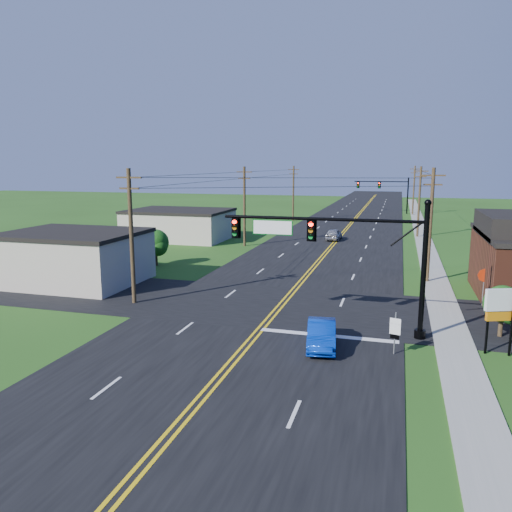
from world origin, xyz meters
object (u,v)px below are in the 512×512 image
(route_sign, at_px, (395,330))
(stop_sign, at_px, (484,279))
(signal_mast_far, at_px, (384,189))
(signal_mast_main, at_px, (339,248))
(blue_car, at_px, (321,335))

(route_sign, height_order, stop_sign, stop_sign)
(signal_mast_far, relative_size, route_sign, 5.08)
(signal_mast_far, bearing_deg, signal_mast_main, -90.08)
(signal_mast_far, height_order, stop_sign, signal_mast_far)
(signal_mast_main, height_order, stop_sign, signal_mast_main)
(blue_car, distance_m, route_sign, 3.65)
(signal_mast_main, distance_m, signal_mast_far, 72.00)
(signal_mast_far, height_order, blue_car, signal_mast_far)
(blue_car, relative_size, stop_sign, 1.60)
(signal_mast_main, relative_size, blue_car, 2.80)
(signal_mast_main, relative_size, signal_mast_far, 1.03)
(signal_mast_far, distance_m, route_sign, 74.91)
(signal_mast_far, bearing_deg, blue_car, -90.41)
(stop_sign, bearing_deg, signal_mast_main, -145.41)
(stop_sign, bearing_deg, blue_car, -138.16)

